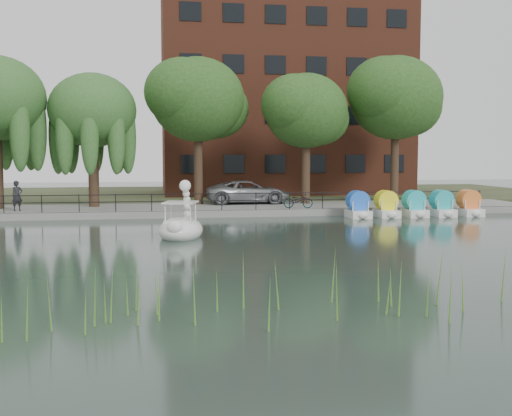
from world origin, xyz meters
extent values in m
plane|color=#374A43|center=(0.00, 0.00, 0.00)|extent=(120.00, 120.00, 0.00)
cube|color=gray|center=(0.00, 16.00, 0.20)|extent=(40.00, 6.00, 0.40)
cube|color=gray|center=(0.00, 13.05, 0.20)|extent=(40.00, 0.25, 0.40)
cube|color=#47512D|center=(0.00, 30.00, 0.18)|extent=(60.00, 22.00, 0.36)
cylinder|color=black|center=(0.00, 13.25, 1.35)|extent=(32.00, 0.04, 0.04)
cylinder|color=black|center=(0.00, 13.25, 0.95)|extent=(32.00, 0.04, 0.04)
cylinder|color=black|center=(0.00, 13.25, 0.90)|extent=(0.05, 0.05, 1.00)
cube|color=#4C1E16|center=(7.00, 30.00, 9.36)|extent=(20.00, 10.00, 18.00)
cylinder|color=#473323|center=(-7.50, 17.00, 2.30)|extent=(0.60, 0.60, 3.80)
ellipsoid|color=#447736|center=(-7.50, 17.00, 6.29)|extent=(5.32, 5.32, 4.52)
cylinder|color=#473323|center=(-1.00, 18.00, 2.65)|extent=(0.60, 0.60, 4.50)
ellipsoid|color=#3F6827|center=(-1.00, 18.00, 7.10)|extent=(6.00, 6.00, 5.10)
cylinder|color=#473323|center=(6.00, 17.50, 2.42)|extent=(0.60, 0.60, 4.05)
ellipsoid|color=#3F6827|center=(6.00, 17.50, 6.43)|extent=(5.40, 5.40, 4.59)
cylinder|color=#473323|center=(12.50, 18.50, 2.76)|extent=(0.60, 0.60, 4.72)
ellipsoid|color=#3F6827|center=(12.50, 18.50, 7.44)|extent=(6.30, 6.30, 5.36)
imported|color=gray|center=(2.24, 17.83, 1.27)|extent=(2.94, 6.26, 1.73)
imported|color=gray|center=(4.66, 13.86, 0.90)|extent=(0.91, 1.80, 1.00)
imported|color=black|center=(-11.55, 14.60, 1.39)|extent=(0.86, 0.81, 1.98)
ellipsoid|color=white|center=(-2.74, 4.48, 0.33)|extent=(2.51, 3.30, 0.65)
cube|color=white|center=(-2.77, 4.37, 0.65)|extent=(1.48, 1.56, 0.33)
cube|color=white|center=(-2.75, 4.43, 1.55)|extent=(1.68, 1.76, 0.07)
ellipsoid|color=white|center=(-3.05, 3.27, 0.60)|extent=(0.79, 0.68, 0.61)
sphere|color=white|center=(-2.50, 5.43, 2.23)|extent=(0.52, 0.52, 0.52)
cone|color=black|center=(-2.41, 5.76, 2.19)|extent=(0.28, 0.33, 0.22)
cylinder|color=yellow|center=(-2.45, 5.62, 2.20)|extent=(0.30, 0.18, 0.28)
cube|color=white|center=(7.67, 11.62, 0.22)|extent=(1.15, 1.70, 0.44)
cylinder|color=blue|center=(7.67, 11.72, 0.95)|extent=(0.90, 1.20, 0.90)
cube|color=white|center=(9.37, 11.62, 0.22)|extent=(1.15, 1.70, 0.44)
cylinder|color=yellow|center=(9.37, 11.72, 0.95)|extent=(0.90, 1.20, 0.90)
cube|color=white|center=(11.07, 11.62, 0.22)|extent=(1.15, 1.70, 0.44)
cylinder|color=#26B8C6|center=(11.07, 11.72, 0.95)|extent=(0.90, 1.20, 0.90)
cube|color=white|center=(12.77, 11.62, 0.22)|extent=(1.15, 1.70, 0.44)
cylinder|color=#27AFB4|center=(12.77, 11.72, 0.95)|extent=(0.90, 1.20, 0.90)
cube|color=white|center=(14.47, 11.62, 0.22)|extent=(1.15, 1.70, 0.44)
cylinder|color=orange|center=(14.47, 11.72, 0.95)|extent=(0.90, 1.20, 0.90)
camera|label=1|loc=(-3.96, -23.46, 3.69)|focal=45.00mm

